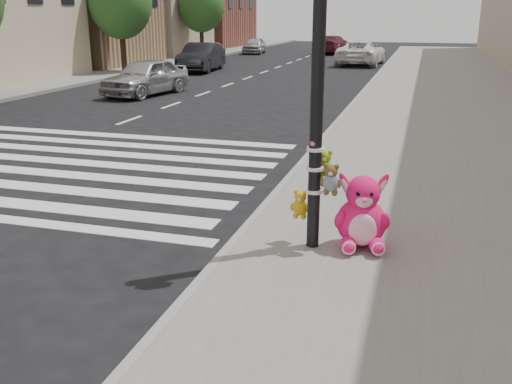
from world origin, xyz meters
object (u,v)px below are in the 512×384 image
at_px(signal_pole, 318,122).
at_px(red_teddy, 349,237).
at_px(pink_bunny, 362,217).
at_px(car_dark_far, 201,57).
at_px(car_white_near, 361,53).
at_px(car_silver_far, 146,77).

bearing_deg(signal_pole, red_teddy, 19.92).
height_order(pink_bunny, red_teddy, pink_bunny).
bearing_deg(red_teddy, signal_pole, -152.88).
bearing_deg(car_dark_far, signal_pole, -70.23).
bearing_deg(red_teddy, pink_bunny, -0.11).
bearing_deg(car_white_near, red_teddy, 98.82).
bearing_deg(car_silver_far, signal_pole, -45.85).
relative_size(signal_pole, car_silver_far, 0.97).
bearing_deg(pink_bunny, red_teddy, 160.93).
bearing_deg(car_white_near, signal_pole, 97.94).
relative_size(signal_pole, pink_bunny, 3.96).
distance_m(red_teddy, car_dark_far, 25.04).
xyz_separation_m(pink_bunny, car_silver_far, (-9.71, 13.18, 0.15)).
relative_size(pink_bunny, car_silver_far, 0.24).
relative_size(signal_pole, car_dark_far, 0.88).
bearing_deg(signal_pole, car_dark_far, 114.86).
distance_m(pink_bunny, red_teddy, 0.35).
bearing_deg(car_silver_far, red_teddy, -44.28).
bearing_deg(car_dark_far, car_silver_far, -86.64).
relative_size(red_teddy, car_white_near, 0.04).
bearing_deg(pink_bunny, car_white_near, 84.55).
height_order(signal_pole, car_silver_far, signal_pole).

